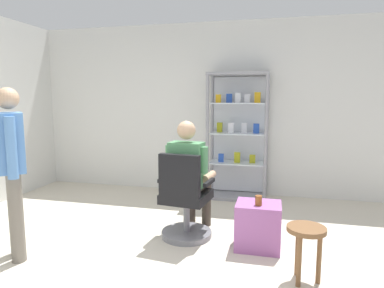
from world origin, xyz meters
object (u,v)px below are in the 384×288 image
object	(u,v)px
display_cabinet_main	(238,135)
tea_glass	(259,200)
wooden_stool	(306,239)
seated_shopkeeper	(190,172)
storage_crate	(258,226)
standing_customer	(12,163)
office_chair	(185,204)

from	to	relation	value
display_cabinet_main	tea_glass	size ratio (longest dim) A/B	19.39
display_cabinet_main	wooden_stool	size ratio (longest dim) A/B	3.96
seated_shopkeeper	wooden_stool	world-z (taller)	seated_shopkeeper
seated_shopkeeper	tea_glass	distance (m)	0.84
storage_crate	standing_customer	xyz separation A→B (m)	(-2.24, -0.76, 0.70)
display_cabinet_main	seated_shopkeeper	world-z (taller)	display_cabinet_main
office_chair	wooden_stool	world-z (taller)	office_chair
office_chair	seated_shopkeeper	distance (m)	0.36
office_chair	tea_glass	world-z (taller)	office_chair
display_cabinet_main	office_chair	world-z (taller)	display_cabinet_main
tea_glass	standing_customer	world-z (taller)	standing_customer
wooden_stool	office_chair	bearing A→B (deg)	153.01
standing_customer	storage_crate	bearing A→B (deg)	18.61
office_chair	storage_crate	distance (m)	0.81
display_cabinet_main	storage_crate	distance (m)	1.96
office_chair	standing_customer	xyz separation A→B (m)	(-1.45, -0.81, 0.54)
seated_shopkeeper	wooden_stool	distance (m)	1.45
standing_customer	display_cabinet_main	bearing A→B (deg)	53.98
storage_crate	wooden_stool	size ratio (longest dim) A/B	0.99
display_cabinet_main	office_chair	bearing A→B (deg)	-102.67
office_chair	storage_crate	size ratio (longest dim) A/B	2.03
office_chair	wooden_stool	xyz separation A→B (m)	(1.20, -0.61, -0.02)
office_chair	tea_glass	size ratio (longest dim) A/B	9.80
tea_glass	standing_customer	size ratio (longest dim) A/B	0.06
display_cabinet_main	standing_customer	world-z (taller)	display_cabinet_main
tea_glass	wooden_stool	bearing A→B (deg)	-50.36
storage_crate	display_cabinet_main	bearing A→B (deg)	102.84
tea_glass	office_chair	bearing A→B (deg)	171.74
wooden_stool	standing_customer	bearing A→B (deg)	-175.78
tea_glass	wooden_stool	size ratio (longest dim) A/B	0.20
display_cabinet_main	seated_shopkeeper	bearing A→B (deg)	-103.23
standing_customer	tea_glass	bearing A→B (deg)	17.20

